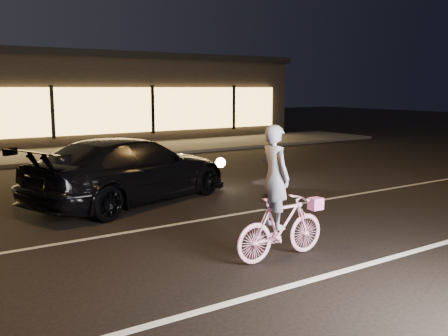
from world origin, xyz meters
TOP-DOWN VIEW (x-y plane):
  - ground at (0.00, 0.00)m, footprint 90.00×90.00m
  - lane_stripe_near at (0.00, -1.50)m, footprint 60.00×0.12m
  - lane_stripe_far at (0.00, 2.00)m, footprint 60.00×0.10m
  - sidewalk at (0.00, 13.00)m, footprint 30.00×4.00m
  - storefront at (0.00, 18.97)m, footprint 25.40×8.42m
  - cyclist at (-0.64, -0.58)m, footprint 1.63×0.56m
  - sedan at (-1.01, 4.24)m, footprint 5.51×3.69m

SIDE VIEW (x-z plane):
  - ground at x=0.00m, z-range 0.00..0.00m
  - lane_stripe_near at x=0.00m, z-range 0.00..0.01m
  - lane_stripe_far at x=0.00m, z-range 0.00..0.01m
  - sidewalk at x=0.00m, z-range 0.00..0.12m
  - cyclist at x=-0.64m, z-range -0.30..1.75m
  - sedan at x=-1.01m, z-range 0.00..1.48m
  - storefront at x=0.00m, z-range 0.05..4.25m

